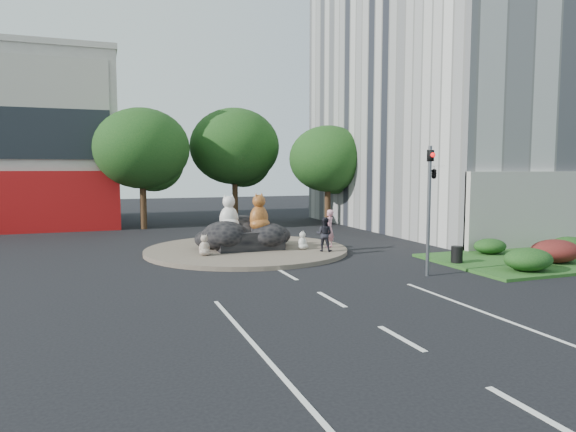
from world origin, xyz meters
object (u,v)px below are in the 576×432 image
at_px(kitten_calico, 204,245).
at_px(pedestrian_dark, 324,234).
at_px(cat_white, 229,212).
at_px(kitten_white, 302,240).
at_px(cat_tabby, 259,212).
at_px(pedestrian_pink, 329,229).
at_px(litter_bin, 457,254).

bearing_deg(kitten_calico, pedestrian_dark, 13.87).
xyz_separation_m(cat_white, kitten_calico, (-1.57, -1.70, -1.31)).
height_order(kitten_white, pedestrian_dark, pedestrian_dark).
height_order(cat_tabby, pedestrian_pink, cat_tabby).
relative_size(cat_white, litter_bin, 2.53).
height_order(cat_white, kitten_calico, cat_white).
relative_size(cat_white, pedestrian_pink, 0.94).
height_order(cat_tabby, litter_bin, cat_tabby).
relative_size(kitten_white, pedestrian_pink, 0.48).
relative_size(cat_white, kitten_white, 1.96).
bearing_deg(kitten_white, litter_bin, -85.68).
relative_size(kitten_white, litter_bin, 1.29).
relative_size(cat_white, pedestrian_dark, 1.09).
bearing_deg(kitten_white, pedestrian_dark, -90.24).
bearing_deg(cat_white, kitten_white, -19.25).
bearing_deg(kitten_calico, kitten_white, 23.44).
relative_size(kitten_calico, pedestrian_pink, 0.51).
relative_size(pedestrian_pink, pedestrian_dark, 1.16).
relative_size(kitten_calico, pedestrian_dark, 0.60).
relative_size(kitten_calico, kitten_white, 1.07).
bearing_deg(kitten_white, pedestrian_pink, -36.68).
bearing_deg(kitten_white, cat_tabby, 117.03).
distance_m(cat_tabby, pedestrian_pink, 3.61).
bearing_deg(pedestrian_dark, kitten_calico, 29.61).
bearing_deg(litter_bin, kitten_white, 133.91).
bearing_deg(litter_bin, kitten_calico, 152.73).
relative_size(pedestrian_pink, litter_bin, 2.69).
relative_size(kitten_calico, litter_bin, 1.38).
relative_size(cat_tabby, kitten_white, 2.05).
bearing_deg(cat_tabby, kitten_calico, 172.14).
relative_size(kitten_white, pedestrian_dark, 0.56).
bearing_deg(litter_bin, cat_white, 140.76).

